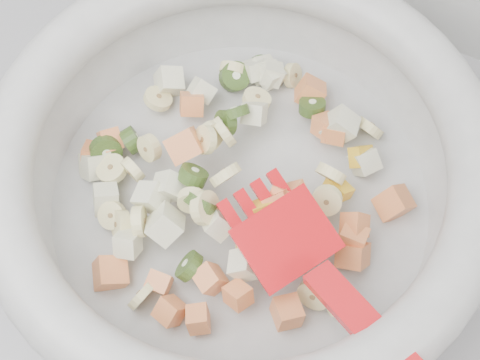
% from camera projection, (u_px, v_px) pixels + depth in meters
% --- Properties ---
extents(mixing_bowl, '(0.49, 0.41, 0.14)m').
position_uv_depth(mixing_bowl, '(240.00, 173.00, 0.58)').
color(mixing_bowl, beige).
rests_on(mixing_bowl, counter).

